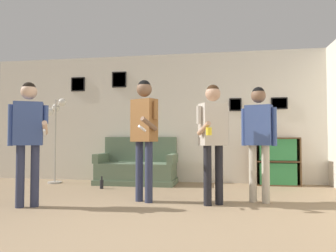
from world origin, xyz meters
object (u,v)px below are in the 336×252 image
object	(u,v)px
person_player_foreground_left	(28,130)
floor_lamp	(56,121)
bookshelf	(277,161)
bottle_on_floor	(102,184)
couch	(137,168)
person_watcher_holding_cup	(213,131)
person_spectator_near_bookshelf	(259,131)
person_player_foreground_center	(144,126)

from	to	relation	value
person_player_foreground_left	floor_lamp	bearing A→B (deg)	110.21
bookshelf	bottle_on_floor	xyz separation A→B (m)	(-3.20, -0.97, -0.37)
bookshelf	couch	bearing A→B (deg)	-176.01
bookshelf	bottle_on_floor	size ratio (longest dim) A/B	4.15
person_watcher_holding_cup	bottle_on_floor	size ratio (longest dim) A/B	7.39
couch	person_player_foreground_left	distance (m)	2.69
person_player_foreground_left	person_spectator_near_bookshelf	bearing A→B (deg)	15.24
couch	bookshelf	world-z (taller)	couch
couch	person_player_foreground_center	xyz separation A→B (m)	(0.59, -1.84, 0.78)
bookshelf	person_watcher_holding_cup	size ratio (longest dim) A/B	0.56
person_player_foreground_center	person_player_foreground_left	bearing A→B (deg)	-156.96
bookshelf	person_player_foreground_center	distance (m)	3.03
couch	bookshelf	size ratio (longest dim) A/B	1.71
person_watcher_holding_cup	bottle_on_floor	xyz separation A→B (m)	(-2.03, 1.13, -0.92)
couch	person_player_foreground_center	bearing A→B (deg)	-72.35
person_watcher_holding_cup	bookshelf	bearing A→B (deg)	60.94
floor_lamp	person_player_foreground_left	world-z (taller)	floor_lamp
person_player_foreground_left	person_watcher_holding_cup	bearing A→B (deg)	12.63
person_spectator_near_bookshelf	bottle_on_floor	size ratio (longest dim) A/B	7.37
couch	person_player_foreground_center	distance (m)	2.09
bookshelf	floor_lamp	bearing A→B (deg)	-174.71
couch	bookshelf	xyz separation A→B (m)	(2.75, 0.19, 0.16)
floor_lamp	person_watcher_holding_cup	bearing A→B (deg)	-27.52
floor_lamp	person_watcher_holding_cup	size ratio (longest dim) A/B	1.05
couch	bottle_on_floor	xyz separation A→B (m)	(-0.45, -0.78, -0.22)
floor_lamp	person_watcher_holding_cup	world-z (taller)	floor_lamp
bookshelf	person_spectator_near_bookshelf	world-z (taller)	person_spectator_near_bookshelf
bookshelf	person_watcher_holding_cup	bearing A→B (deg)	-119.06
floor_lamp	bottle_on_floor	world-z (taller)	floor_lamp
bookshelf	person_player_foreground_left	world-z (taller)	person_player_foreground_left
bookshelf	person_player_foreground_center	xyz separation A→B (m)	(-2.16, -2.03, 0.63)
floor_lamp	person_watcher_holding_cup	distance (m)	3.67
couch	bookshelf	distance (m)	2.76
person_player_foreground_center	person_watcher_holding_cup	world-z (taller)	person_player_foreground_center
person_spectator_near_bookshelf	bottle_on_floor	bearing A→B (deg)	162.48
person_player_foreground_center	floor_lamp	bearing A→B (deg)	144.22
floor_lamp	person_spectator_near_bookshelf	xyz separation A→B (m)	(3.89, -1.40, -0.26)
person_watcher_holding_cup	person_spectator_near_bookshelf	world-z (taller)	person_watcher_holding_cup
person_player_foreground_left	bottle_on_floor	bearing A→B (deg)	76.85
couch	person_player_foreground_left	size ratio (longest dim) A/B	0.95
couch	bottle_on_floor	distance (m)	0.92
floor_lamp	bottle_on_floor	distance (m)	1.78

